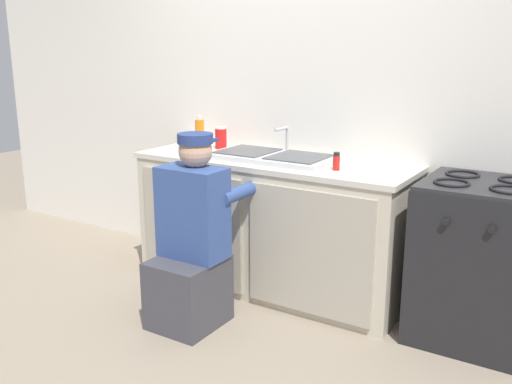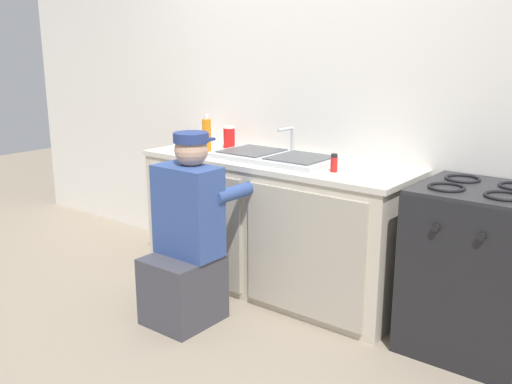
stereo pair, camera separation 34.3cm
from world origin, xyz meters
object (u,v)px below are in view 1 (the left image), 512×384
at_px(spice_bottle_pepper, 182,140).
at_px(sink_double_basin, 273,156).
at_px(soda_cup_red, 221,138).
at_px(plumber_person, 191,247).
at_px(stove_range, 476,261).
at_px(spice_bottle_red, 336,162).
at_px(soap_bottle_orange, 200,135).

bearing_deg(spice_bottle_pepper, sink_double_basin, -1.19).
bearing_deg(soda_cup_red, spice_bottle_pepper, -155.26).
bearing_deg(plumber_person, spice_bottle_pepper, 131.93).
xyz_separation_m(stove_range, soda_cup_red, (-1.79, 0.14, 0.50)).
bearing_deg(plumber_person, stove_range, 25.72).
height_order(spice_bottle_pepper, spice_bottle_red, same).
height_order(sink_double_basin, soda_cup_red, sink_double_basin).
height_order(stove_range, spice_bottle_red, spice_bottle_red).
height_order(spice_bottle_pepper, soap_bottle_orange, soap_bottle_orange).
distance_m(sink_double_basin, spice_bottle_red, 0.49).
height_order(stove_range, soap_bottle_orange, soap_bottle_orange).
bearing_deg(spice_bottle_red, plumber_person, -136.38).
bearing_deg(soap_bottle_orange, stove_range, 1.59).
height_order(soda_cup_red, spice_bottle_pepper, soda_cup_red).
bearing_deg(soda_cup_red, sink_double_basin, -14.95).
xyz_separation_m(sink_double_basin, soda_cup_red, (-0.50, 0.13, 0.06)).
bearing_deg(spice_bottle_red, sink_double_basin, 168.65).
bearing_deg(sink_double_basin, soap_bottle_orange, -174.44).
bearing_deg(soap_bottle_orange, spice_bottle_red, -2.47).
distance_m(sink_double_basin, soap_bottle_orange, 0.55).
relative_size(stove_range, spice_bottle_pepper, 8.53).
xyz_separation_m(stove_range, spice_bottle_red, (-0.80, -0.09, 0.48)).
height_order(sink_double_basin, stove_range, sink_double_basin).
relative_size(soda_cup_red, spice_bottle_red, 1.45).
bearing_deg(soap_bottle_orange, sink_double_basin, 5.56).
xyz_separation_m(plumber_person, spice_bottle_red, (0.62, 0.59, 0.46)).
bearing_deg(soda_cup_red, stove_range, -4.37).
bearing_deg(sink_double_basin, soda_cup_red, 165.05).
distance_m(sink_double_basin, spice_bottle_pepper, 0.76).
distance_m(stove_range, soap_bottle_orange, 1.91).
bearing_deg(stove_range, spice_bottle_red, -173.23).
distance_m(stove_range, spice_bottle_pepper, 2.10).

